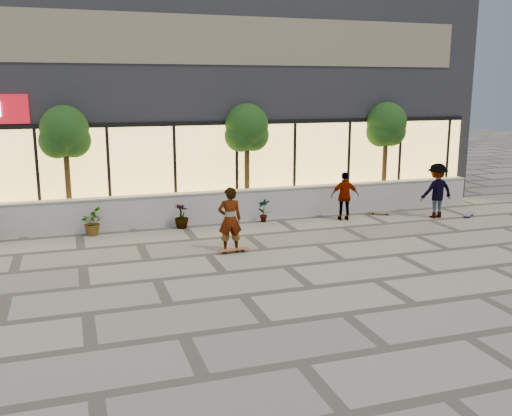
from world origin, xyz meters
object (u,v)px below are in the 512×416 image
object	(u,v)px
tree_midwest	(65,135)
skater_right_near	(345,196)
skater_center	(230,220)
skateboard_center	(234,250)
skater_right_far	(437,191)
skateboard_right_far	(469,214)
tree_mideast	(247,131)
skateboard_right_near	(380,212)
tree_east	(386,127)

from	to	relation	value
tree_midwest	skater_right_near	distance (m)	9.35
skater_center	skateboard_center	distance (m)	0.84
skater_right_far	skateboard_right_far	bearing A→B (deg)	165.10
tree_midwest	tree_mideast	bearing A→B (deg)	0.00
skateboard_right_near	skateboard_right_far	xyz separation A→B (m)	(2.80, -1.26, -0.00)
skater_right_near	tree_midwest	bearing A→B (deg)	3.03
tree_mideast	skateboard_right_far	world-z (taller)	tree_mideast
skater_right_near	skater_center	bearing A→B (deg)	42.09
skater_right_far	skateboard_right_far	world-z (taller)	skater_right_far
skater_right_far	skateboard_center	xyz separation A→B (m)	(-7.89, -1.98, -0.86)
skater_center	tree_mideast	bearing A→B (deg)	-109.77
tree_mideast	tree_east	size ratio (longest dim) A/B	1.00
tree_mideast	tree_midwest	bearing A→B (deg)	180.00
skateboard_right_near	skateboard_right_far	distance (m)	3.07
tree_midwest	skateboard_center	distance (m)	6.79
skater_center	skateboard_right_near	world-z (taller)	skater_center
tree_midwest	tree_east	world-z (taller)	same
tree_midwest	skater_center	xyz separation A→B (m)	(4.16, -4.30, -2.08)
tree_mideast	skateboard_center	size ratio (longest dim) A/B	4.51
tree_midwest	skateboard_right_near	world-z (taller)	tree_midwest
skater_center	skater_right_near	size ratio (longest dim) A/B	1.10
tree_east	skateboard_center	size ratio (longest dim) A/B	4.51
tree_east	skater_right_far	distance (m)	3.27
tree_east	skater_center	world-z (taller)	tree_east
skater_right_near	skateboard_right_near	distance (m)	1.79
skater_right_far	skateboard_right_near	distance (m)	2.08
tree_mideast	skateboard_right_near	bearing A→B (deg)	-18.43
tree_midwest	skateboard_right_far	size ratio (longest dim) A/B	5.39
skater_center	skater_right_far	bearing A→B (deg)	-163.73
tree_midwest	skater_right_far	xyz separation A→B (m)	(12.11, -2.48, -2.04)
tree_midwest	tree_east	xyz separation A→B (m)	(11.50, 0.00, 0.00)
skater_center	skateboard_center	bearing A→B (deg)	113.00
tree_mideast	tree_east	world-z (taller)	same
tree_mideast	skateboard_right_far	distance (m)	8.33
tree_midwest	skateboard_center	size ratio (longest dim) A/B	4.51
tree_east	skater_right_near	xyz separation A→B (m)	(-2.59, -1.84, -2.16)
tree_mideast	skateboard_center	distance (m)	5.61
tree_east	skater_center	xyz separation A→B (m)	(-7.34, -4.30, -2.08)
skater_right_near	skateboard_right_near	bearing A→B (deg)	-153.09
skateboard_center	skateboard_right_far	size ratio (longest dim) A/B	1.19
skateboard_right_near	skater_right_near	bearing A→B (deg)	-134.61
skater_right_near	tree_east	bearing A→B (deg)	-129.83
skateboard_right_near	skateboard_right_far	world-z (taller)	skateboard_right_near
skater_right_far	skateboard_right_near	size ratio (longest dim) A/B	2.42
tree_midwest	skateboard_center	xyz separation A→B (m)	(4.22, -4.46, -2.90)
skateboard_center	skater_right_near	bearing A→B (deg)	24.66
skateboard_right_near	skateboard_right_far	bearing A→B (deg)	8.96
skater_center	skater_right_far	distance (m)	8.15
tree_midwest	skater_right_far	size ratio (longest dim) A/B	2.07
tree_midwest	skater_right_near	size ratio (longest dim) A/B	2.37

